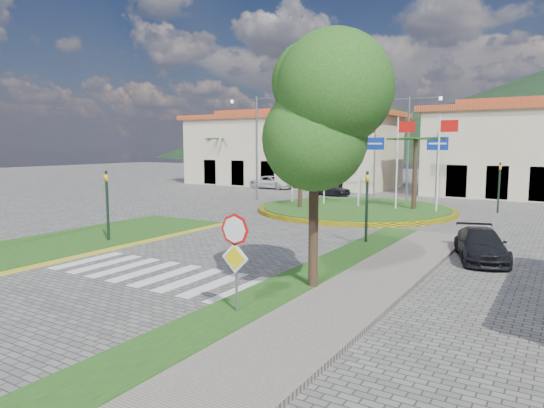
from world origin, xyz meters
The scene contains 22 objects.
ground centered at (0.00, 0.00, 0.00)m, with size 160.00×160.00×0.00m, color #575552.
sidewalk_right centered at (6.00, 2.00, 0.07)m, with size 4.00×28.00×0.15m, color gray.
verge_right centered at (4.80, 2.00, 0.09)m, with size 1.60×28.00×0.18m, color #1C4614.
median_left centered at (-6.50, 6.00, 0.09)m, with size 5.00×14.00×0.18m, color #1C4614.
crosswalk centered at (0.00, 4.00, 0.01)m, with size 8.00×3.00×0.01m, color silver.
roundabout_island centered at (0.00, 22.00, 0.17)m, with size 12.70×12.70×6.00m.
stop_sign centered at (4.90, 1.96, 1.79)m, with size 0.80×0.11×2.65m.
deciduous_tree centered at (5.50, 5.00, 5.18)m, with size 3.60×3.60×6.80m.
traffic_light_left centered at (-5.20, 6.50, 1.94)m, with size 0.15×0.18×3.20m.
traffic_light_right centered at (4.50, 12.00, 1.94)m, with size 0.15×0.18×3.20m.
traffic_light_far centered at (8.00, 26.00, 1.94)m, with size 0.18×0.15×3.20m.
direction_sign_west centered at (-2.00, 30.97, 3.53)m, with size 1.60×0.14×5.20m.
direction_sign_east centered at (3.00, 30.97, 3.53)m, with size 1.60×0.14×5.20m.
street_lamp_centre centered at (1.00, 30.00, 4.50)m, with size 4.80×0.16×8.00m.
street_lamp_west centered at (-9.00, 24.00, 4.50)m, with size 4.80×0.16×8.00m.
building_left centered at (-14.00, 38.00, 3.90)m, with size 23.32×9.54×8.05m.
hill_far_west centered at (-55.00, 140.00, 11.00)m, with size 140.00×140.00×22.00m, color black.
hill_near_back centered at (-10.00, 130.00, 8.00)m, with size 110.00×110.00×16.00m, color black.
white_van centered at (-13.25, 33.17, 0.62)m, with size 2.07×4.48×1.25m, color silver.
car_dark_a centered at (-5.46, 30.00, 0.59)m, with size 1.38×3.44×1.17m, color black.
car_dark_b centered at (5.85, 34.55, 0.63)m, with size 1.34×3.84×1.26m, color black.
car_side_right centered at (9.08, 11.84, 0.58)m, with size 1.62×3.98×1.15m, color black.
Camera 1 is at (11.75, -7.45, 4.29)m, focal length 32.00 mm.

